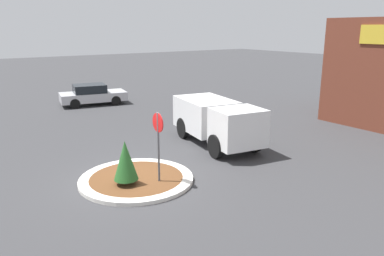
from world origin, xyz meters
TOP-DOWN VIEW (x-y plane):
  - ground_plane at (0.00, 0.00)m, footprint 120.00×120.00m
  - traffic_island at (0.00, 0.00)m, footprint 3.85×3.85m
  - stop_sign at (0.71, 0.48)m, footprint 0.63×0.07m
  - island_shrub at (0.32, -0.52)m, footprint 0.78×0.78m
  - utility_truck at (-1.72, 4.83)m, footprint 5.33×2.79m
  - parked_sedan_silver at (-13.48, 3.65)m, footprint 2.69×4.56m

SIDE VIEW (x-z plane):
  - ground_plane at x=0.00m, z-range 0.00..0.00m
  - traffic_island at x=0.00m, z-range 0.00..0.13m
  - parked_sedan_silver at x=-13.48m, z-range 0.00..1.38m
  - island_shrub at x=0.32m, z-range 0.22..1.67m
  - utility_truck at x=-1.72m, z-range 0.16..2.10m
  - stop_sign at x=0.71m, z-range 0.45..2.89m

